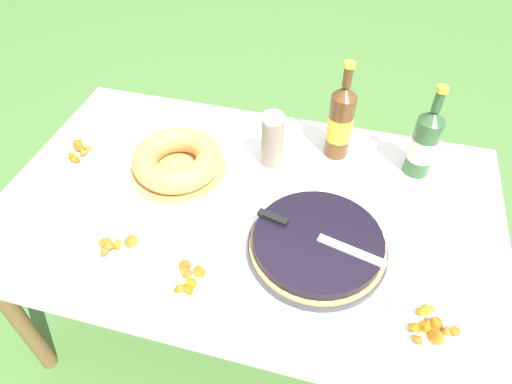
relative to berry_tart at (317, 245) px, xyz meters
name	(u,v)px	position (x,y,z in m)	size (l,w,h in m)	color
ground_plane	(250,317)	(-0.24, 0.13, -0.74)	(16.00, 16.00, 0.00)	#4C7A38
garden_table	(249,217)	(-0.24, 0.13, -0.10)	(1.52, 0.91, 0.70)	brown
tablecloth	(248,205)	(-0.24, 0.13, -0.04)	(1.53, 0.92, 0.10)	white
berry_tart	(317,245)	(0.00, 0.00, 0.00)	(0.39, 0.39, 0.06)	#38383D
serving_knife	(309,233)	(-0.03, 0.01, 0.04)	(0.37, 0.11, 0.01)	silver
bundt_cake	(177,160)	(-0.50, 0.21, 0.02)	(0.32, 0.32, 0.09)	tan
cup_stack	(272,141)	(-0.21, 0.32, 0.07)	(0.07, 0.07, 0.20)	beige
cider_bottle_green	(425,143)	(0.26, 0.41, 0.09)	(0.08, 0.08, 0.32)	#2D562D
cider_bottle_amber	(340,122)	(-0.01, 0.43, 0.10)	(0.08, 0.08, 0.35)	brown
snack_plate_near	(111,245)	(-0.56, -0.14, -0.02)	(0.22, 0.22, 0.05)	white
snack_plate_left	(189,277)	(-0.31, -0.18, -0.02)	(0.19, 0.19, 0.05)	white
snack_plate_right	(81,151)	(-0.85, 0.21, -0.02)	(0.21, 0.21, 0.05)	white
snack_plate_far	(429,326)	(0.30, -0.16, -0.02)	(0.21, 0.21, 0.05)	white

